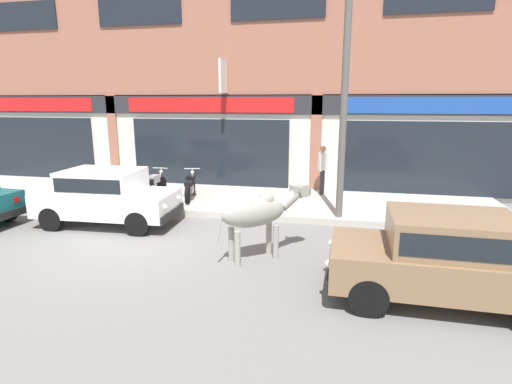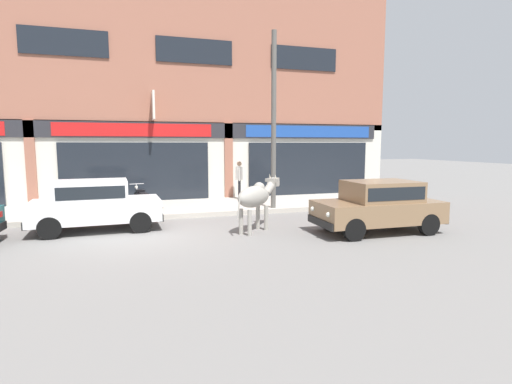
{
  "view_description": "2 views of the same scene",
  "coord_description": "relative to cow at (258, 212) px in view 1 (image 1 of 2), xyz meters",
  "views": [
    {
      "loc": [
        4.71,
        -7.99,
        3.19
      ],
      "look_at": [
        2.77,
        1.0,
        1.08
      ],
      "focal_mm": 28.0,
      "sensor_mm": 36.0,
      "label": 1
    },
    {
      "loc": [
        -0.2,
        -11.12,
        2.49
      ],
      "look_at": [
        3.58,
        1.0,
        0.96
      ],
      "focal_mm": 28.0,
      "sensor_mm": 36.0,
      "label": 2
    }
  ],
  "objects": [
    {
      "name": "sidewalk",
      "position": [
        -3.12,
        4.45,
        -0.92
      ],
      "size": [
        19.0,
        3.63,
        0.17
      ],
      "primitive_type": "cube",
      "color": "#B7AFA3",
      "rests_on": "ground"
    },
    {
      "name": "cow",
      "position": [
        0.0,
        0.0,
        0.0
      ],
      "size": [
        1.77,
        1.57,
        1.61
      ],
      "color": "#9E998E",
      "rests_on": "ground"
    },
    {
      "name": "motorcycle_0",
      "position": [
        -4.26,
        3.88,
        -0.45
      ],
      "size": [
        0.52,
        1.81,
        0.88
      ],
      "color": "black",
      "rests_on": "sidewalk"
    },
    {
      "name": "utility_pole",
      "position": [
        1.59,
        2.94,
        2.3
      ],
      "size": [
        0.18,
        0.18,
        6.27
      ],
      "primitive_type": "cylinder",
      "color": "#595651",
      "rests_on": "sidewalk"
    },
    {
      "name": "ground_plane",
      "position": [
        -3.12,
        0.44,
        -1.01
      ],
      "size": [
        90.0,
        90.0,
        0.0
      ],
      "primitive_type": "plane",
      "color": "slate"
    },
    {
      "name": "car_3",
      "position": [
        3.28,
        -1.12,
        -0.19
      ],
      "size": [
        3.64,
        1.66,
        1.46
      ],
      "color": "black",
      "rests_on": "ground"
    },
    {
      "name": "motorcycle_1",
      "position": [
        -3.03,
        4.01,
        -0.45
      ],
      "size": [
        0.67,
        1.78,
        0.88
      ],
      "color": "black",
      "rests_on": "sidewalk"
    },
    {
      "name": "pedestrian",
      "position": [
        1.0,
        5.54,
        0.15
      ],
      "size": [
        0.32,
        0.49,
        1.6
      ],
      "color": "#2D2D33",
      "rests_on": "sidewalk"
    },
    {
      "name": "shop_building",
      "position": [
        -3.12,
        6.53,
        4.04
      ],
      "size": [
        23.0,
        1.4,
        10.47
      ],
      "color": "#9E604C",
      "rests_on": "ground"
    },
    {
      "name": "car_0",
      "position": [
        -4.36,
        1.49,
        -0.19
      ],
      "size": [
        3.67,
        1.76,
        1.46
      ],
      "color": "black",
      "rests_on": "ground"
    }
  ]
}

